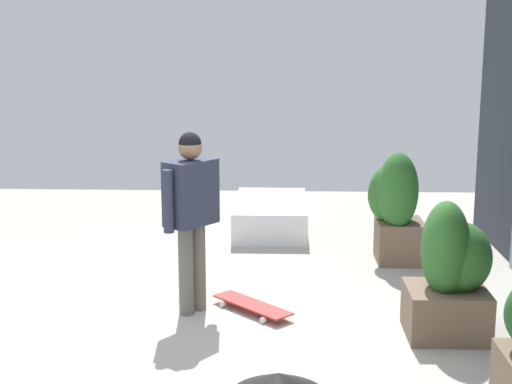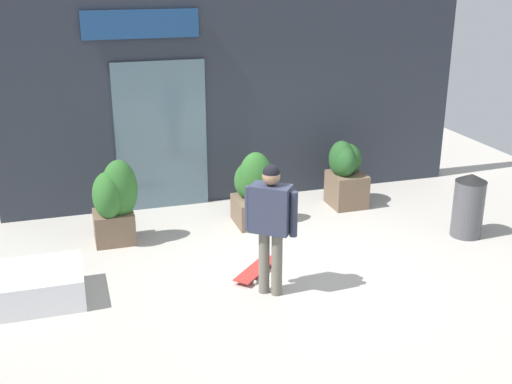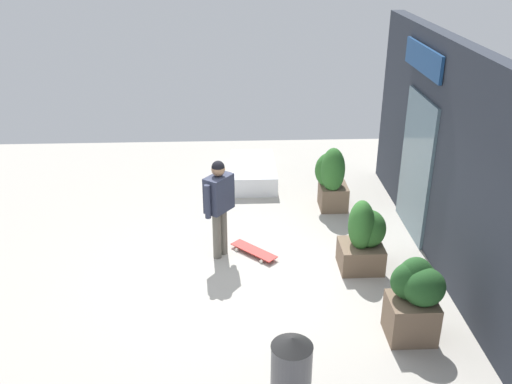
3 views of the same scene
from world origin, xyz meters
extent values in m
plane|color=#B2ADA3|center=(0.00, 0.00, 0.00)|extent=(12.00, 12.00, 0.00)
cylinder|color=#666056|center=(-0.63, -0.43, 0.40)|extent=(0.13, 0.13, 0.80)
cylinder|color=#666056|center=(-0.50, -0.53, 0.40)|extent=(0.13, 0.13, 0.80)
cube|color=#2D3347|center=(-0.57, -0.48, 1.09)|extent=(0.52, 0.48, 0.57)
cylinder|color=#2D3347|center=(-0.78, -0.31, 1.06)|extent=(0.09, 0.09, 0.54)
cylinder|color=#2D3347|center=(-0.35, -0.64, 1.06)|extent=(0.09, 0.09, 0.54)
sphere|color=#997051|center=(-0.57, -0.48, 1.48)|extent=(0.21, 0.21, 0.21)
sphere|color=black|center=(-0.57, -0.48, 1.52)|extent=(0.20, 0.20, 0.20)
cube|color=red|center=(-0.57, 0.05, 0.07)|extent=(0.75, 0.75, 0.02)
cylinder|color=silver|center=(-0.47, 0.33, 0.03)|extent=(0.06, 0.06, 0.05)
cylinder|color=silver|center=(-0.30, 0.16, 0.03)|extent=(0.06, 0.06, 0.05)
cylinder|color=silver|center=(-0.85, -0.05, 0.03)|extent=(0.06, 0.06, 0.05)
cylinder|color=silver|center=(-0.68, -0.22, 0.03)|extent=(0.06, 0.06, 0.05)
cube|color=brown|center=(-2.21, 1.59, 0.23)|extent=(0.55, 0.50, 0.45)
ellipsoid|color=#2D6628|center=(-2.27, 1.51, 0.74)|extent=(0.42, 0.53, 0.66)
ellipsoid|color=#2D6628|center=(-2.09, 1.54, 0.81)|extent=(0.49, 0.43, 0.83)
cube|color=brown|center=(-0.10, 1.67, 0.20)|extent=(0.59, 0.65, 0.40)
ellipsoid|color=#2D6628|center=(-0.10, 1.64, 0.74)|extent=(0.51, 0.39, 0.79)
ellipsoid|color=#2D6628|center=(-0.14, 1.77, 0.65)|extent=(0.50, 0.51, 0.59)
cone|color=black|center=(2.69, 0.32, 0.89)|extent=(0.45, 0.45, 0.11)
cube|color=white|center=(-3.53, 0.16, 0.19)|extent=(1.65, 0.90, 0.38)
camera|label=1|loc=(5.82, 0.34, 2.41)|focal=53.01mm
camera|label=2|loc=(-2.74, -6.96, 3.76)|focal=44.87mm
camera|label=3|loc=(7.39, -0.26, 4.75)|focal=40.36mm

